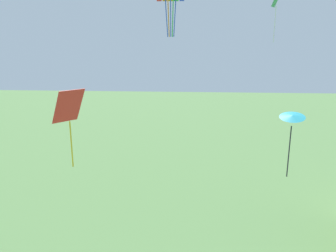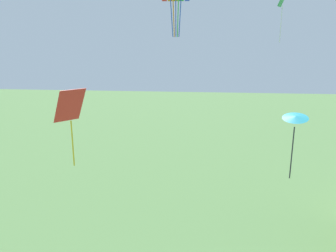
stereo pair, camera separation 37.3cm
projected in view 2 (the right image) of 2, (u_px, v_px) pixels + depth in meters
The scene contains 3 objects.
kite_red_diamond at pixel (70, 111), 11.63m from camera, with size 1.16×1.20×2.87m.
kite_cyan_delta at pixel (295, 120), 13.03m from camera, with size 1.27×1.26×2.78m.
kite_green_diamond at pixel (282, 5), 18.30m from camera, with size 0.67×0.81×2.86m.
Camera 2 is at (1.16, -3.10, 9.11)m, focal length 35.00 mm.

